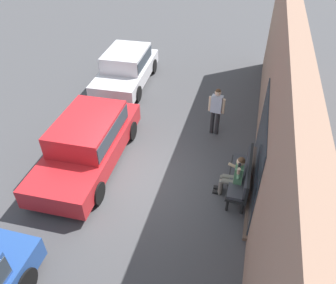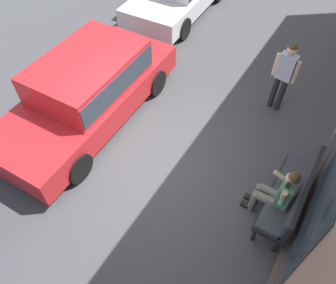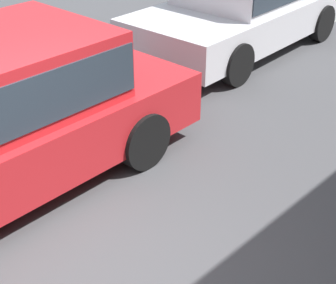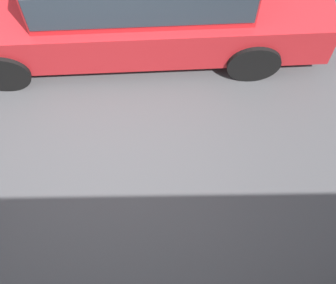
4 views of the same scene
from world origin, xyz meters
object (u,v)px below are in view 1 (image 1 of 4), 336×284
(bench, at_px, (243,175))
(person_on_phone, at_px, (234,175))
(parked_car_near, at_px, (126,66))
(pedestrian_standing, at_px, (216,108))
(parked_car_mid, at_px, (88,140))

(bench, relative_size, person_on_phone, 1.37)
(parked_car_near, xyz_separation_m, pedestrian_standing, (2.70, 4.21, 0.24))
(bench, distance_m, parked_car_mid, 4.63)
(person_on_phone, xyz_separation_m, pedestrian_standing, (-2.73, -0.92, 0.31))
(parked_car_mid, distance_m, pedestrian_standing, 4.26)
(person_on_phone, relative_size, parked_car_mid, 0.28)
(bench, height_order, parked_car_near, parked_car_near)
(parked_car_near, bearing_deg, pedestrian_standing, 57.37)
(person_on_phone, relative_size, parked_car_near, 0.32)
(bench, bearing_deg, person_on_phone, -46.19)
(person_on_phone, distance_m, pedestrian_standing, 2.89)
(parked_car_mid, bearing_deg, parked_car_near, -171.91)
(person_on_phone, height_order, parked_car_near, parked_car_near)
(parked_car_mid, relative_size, pedestrian_standing, 2.74)
(bench, height_order, parked_car_mid, parked_car_mid)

